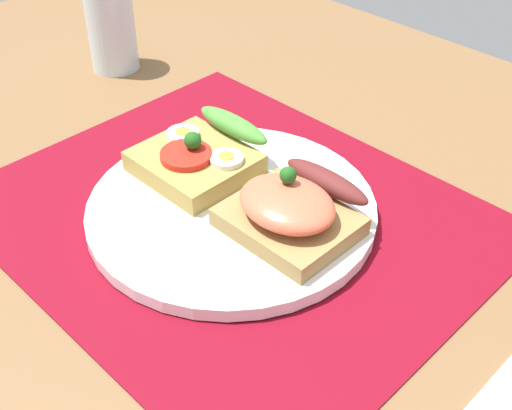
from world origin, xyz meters
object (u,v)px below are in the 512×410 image
sandwich_egg_tomato (200,156)px  drinking_glass (111,30)px  plate (232,209)px  sandwich_salmon (292,209)px

sandwich_egg_tomato → drinking_glass: drinking_glass is taller
plate → sandwich_salmon: sandwich_salmon is taller
sandwich_salmon → plate: bearing=-167.0°
plate → drinking_glass: bearing=162.1°
sandwich_egg_tomato → sandwich_salmon: size_ratio=1.03×
plate → drinking_glass: drinking_glass is taller
sandwich_egg_tomato → drinking_glass: size_ratio=1.09×
drinking_glass → sandwich_egg_tomato: bearing=-18.4°
sandwich_egg_tomato → sandwich_salmon: (11.66, -0.30, 0.51)cm
plate → sandwich_egg_tomato: (-5.84, 1.64, 2.02)cm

